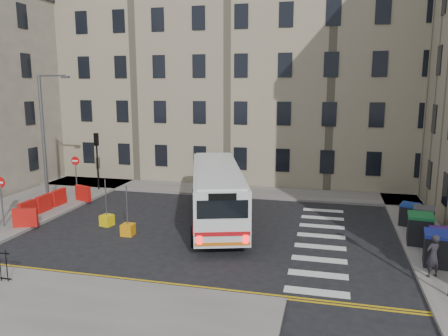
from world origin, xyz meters
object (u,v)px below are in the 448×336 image
at_px(wheelie_bin_b, 440,241).
at_px(wheelie_bin_e, 409,214).
at_px(bollard_chevron, 128,230).
at_px(wheelie_bin_d, 423,219).
at_px(bus, 217,191).
at_px(wheelie_bin_a, 438,249).
at_px(wheelie_bin_c, 420,229).
at_px(pedestrian, 433,256).
at_px(streetlamp, 43,139).
at_px(bollard_yellow, 107,220).

xyz_separation_m(wheelie_bin_b, wheelie_bin_e, (-0.64, 4.07, 0.02)).
bearing_deg(bollard_chevron, wheelie_bin_d, 14.41).
relative_size(bus, wheelie_bin_a, 8.06).
xyz_separation_m(wheelie_bin_a, bollard_chevron, (-14.38, 0.68, -0.55)).
relative_size(bus, wheelie_bin_c, 7.99).
xyz_separation_m(bus, pedestrian, (10.14, -5.42, -0.75)).
bearing_deg(wheelie_bin_b, wheelie_bin_a, -102.78).
xyz_separation_m(streetlamp, bollard_yellow, (5.57, -2.67, -4.04)).
relative_size(wheelie_bin_a, wheelie_bin_e, 1.08).
height_order(streetlamp, bollard_chevron, streetlamp).
height_order(wheelie_bin_c, pedestrian, pedestrian).
height_order(wheelie_bin_b, bollard_chevron, wheelie_bin_b).
bearing_deg(bus, bollard_yellow, -175.81).
distance_m(wheelie_bin_a, bollard_yellow, 16.33).
relative_size(wheelie_bin_e, bollard_chevron, 2.18).
height_order(bus, pedestrian, bus).
bearing_deg(wheelie_bin_d, wheelie_bin_a, -81.48).
bearing_deg(bollard_chevron, wheelie_bin_b, 2.81).
distance_m(streetlamp, wheelie_bin_b, 22.71).
height_order(streetlamp, wheelie_bin_c, streetlamp).
relative_size(bus, wheelie_bin_e, 8.71).
bearing_deg(wheelie_bin_c, streetlamp, -178.76).
relative_size(wheelie_bin_b, bollard_yellow, 1.89).
height_order(bus, wheelie_bin_c, bus).
relative_size(bus, pedestrian, 6.63).
height_order(wheelie_bin_b, wheelie_bin_c, wheelie_bin_c).
distance_m(wheelie_bin_a, pedestrian, 1.42).
xyz_separation_m(wheelie_bin_c, bollard_chevron, (-14.14, -1.87, -0.57)).
distance_m(wheelie_bin_c, wheelie_bin_d, 1.96).
xyz_separation_m(streetlamp, bollard_chevron, (7.40, -3.86, -4.04)).
relative_size(wheelie_bin_b, pedestrian, 0.66).
relative_size(wheelie_bin_d, pedestrian, 0.78).
distance_m(wheelie_bin_e, pedestrian, 6.82).
bearing_deg(wheelie_bin_b, wheelie_bin_c, 123.28).
xyz_separation_m(pedestrian, bollard_yellow, (-15.76, 3.20, -0.71)).
relative_size(wheelie_bin_b, bollard_chevron, 1.89).
relative_size(bus, bollard_chevron, 18.98).
distance_m(bus, wheelie_bin_a, 11.39).
distance_m(wheelie_bin_b, wheelie_bin_e, 4.12).
distance_m(pedestrian, bollard_chevron, 14.09).
height_order(wheelie_bin_b, wheelie_bin_d, wheelie_bin_d).
distance_m(bus, bollard_chevron, 5.31).
height_order(bus, wheelie_bin_e, bus).
xyz_separation_m(wheelie_bin_a, wheelie_bin_b, (0.41, 1.40, -0.13)).
bearing_deg(wheelie_bin_c, bus, 178.06).
distance_m(bus, wheelie_bin_c, 10.50).
xyz_separation_m(wheelie_bin_b, bollard_chevron, (-14.80, -0.73, -0.42)).
bearing_deg(wheelie_bin_a, streetlamp, 176.85).
distance_m(pedestrian, bollard_yellow, 16.10).
bearing_deg(pedestrian, bus, -55.85).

